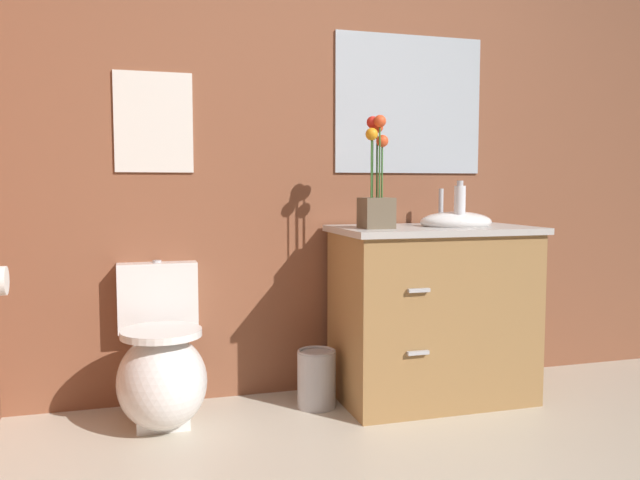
{
  "coord_description": "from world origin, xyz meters",
  "views": [
    {
      "loc": [
        -0.87,
        -1.4,
        1.03
      ],
      "look_at": [
        -0.06,
        1.34,
        0.79
      ],
      "focal_mm": 36.18,
      "sensor_mm": 36.0,
      "label": 1
    }
  ],
  "objects_px": {
    "flower_vase": "(376,192)",
    "soap_bottle": "(460,206)",
    "wall_poster": "(154,122)",
    "trash_bin": "(317,378)",
    "toilet": "(161,369)",
    "wall_mirror": "(409,105)",
    "vanity_cabinet": "(433,311)"
  },
  "relations": [
    {
      "from": "vanity_cabinet",
      "to": "flower_vase",
      "type": "relative_size",
      "value": 2.0
    },
    {
      "from": "vanity_cabinet",
      "to": "soap_bottle",
      "type": "bearing_deg",
      "value": -31.22
    },
    {
      "from": "toilet",
      "to": "flower_vase",
      "type": "relative_size",
      "value": 1.35
    },
    {
      "from": "wall_poster",
      "to": "trash_bin",
      "type": "bearing_deg",
      "value": -20.14
    },
    {
      "from": "trash_bin",
      "to": "wall_poster",
      "type": "bearing_deg",
      "value": 159.86
    },
    {
      "from": "flower_vase",
      "to": "wall_poster",
      "type": "height_order",
      "value": "wall_poster"
    },
    {
      "from": "toilet",
      "to": "trash_bin",
      "type": "relative_size",
      "value": 2.54
    },
    {
      "from": "soap_bottle",
      "to": "wall_poster",
      "type": "relative_size",
      "value": 0.48
    },
    {
      "from": "flower_vase",
      "to": "soap_bottle",
      "type": "bearing_deg",
      "value": -2.14
    },
    {
      "from": "soap_bottle",
      "to": "trash_bin",
      "type": "xyz_separation_m",
      "value": [
        -0.68,
        0.1,
        -0.8
      ]
    },
    {
      "from": "flower_vase",
      "to": "soap_bottle",
      "type": "xyz_separation_m",
      "value": [
        0.42,
        -0.02,
        -0.06
      ]
    },
    {
      "from": "toilet",
      "to": "vanity_cabinet",
      "type": "bearing_deg",
      "value": -1.18
    },
    {
      "from": "toilet",
      "to": "flower_vase",
      "type": "xyz_separation_m",
      "value": [
        0.96,
        -0.07,
        0.76
      ]
    },
    {
      "from": "flower_vase",
      "to": "soap_bottle",
      "type": "relative_size",
      "value": 2.34
    },
    {
      "from": "flower_vase",
      "to": "wall_mirror",
      "type": "height_order",
      "value": "wall_mirror"
    },
    {
      "from": "flower_vase",
      "to": "soap_bottle",
      "type": "height_order",
      "value": "flower_vase"
    },
    {
      "from": "vanity_cabinet",
      "to": "flower_vase",
      "type": "distance_m",
      "value": 0.66
    },
    {
      "from": "wall_poster",
      "to": "flower_vase",
      "type": "bearing_deg",
      "value": -19.43
    },
    {
      "from": "wall_mirror",
      "to": "flower_vase",
      "type": "bearing_deg",
      "value": -132.5
    },
    {
      "from": "toilet",
      "to": "wall_mirror",
      "type": "relative_size",
      "value": 0.86
    },
    {
      "from": "flower_vase",
      "to": "wall_mirror",
      "type": "relative_size",
      "value": 0.64
    },
    {
      "from": "soap_bottle",
      "to": "wall_mirror",
      "type": "distance_m",
      "value": 0.63
    },
    {
      "from": "flower_vase",
      "to": "trash_bin",
      "type": "xyz_separation_m",
      "value": [
        -0.26,
        0.08,
        -0.87
      ]
    },
    {
      "from": "trash_bin",
      "to": "toilet",
      "type": "bearing_deg",
      "value": -179.24
    },
    {
      "from": "vanity_cabinet",
      "to": "wall_mirror",
      "type": "bearing_deg",
      "value": 90.54
    },
    {
      "from": "vanity_cabinet",
      "to": "soap_bottle",
      "type": "height_order",
      "value": "soap_bottle"
    },
    {
      "from": "toilet",
      "to": "wall_mirror",
      "type": "bearing_deg",
      "value": 11.84
    },
    {
      "from": "toilet",
      "to": "vanity_cabinet",
      "type": "relative_size",
      "value": 0.68
    },
    {
      "from": "soap_bottle",
      "to": "trash_bin",
      "type": "bearing_deg",
      "value": 171.8
    },
    {
      "from": "soap_bottle",
      "to": "wall_mirror",
      "type": "height_order",
      "value": "wall_mirror"
    },
    {
      "from": "toilet",
      "to": "flower_vase",
      "type": "height_order",
      "value": "flower_vase"
    },
    {
      "from": "trash_bin",
      "to": "soap_bottle",
      "type": "bearing_deg",
      "value": -8.2
    }
  ]
}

